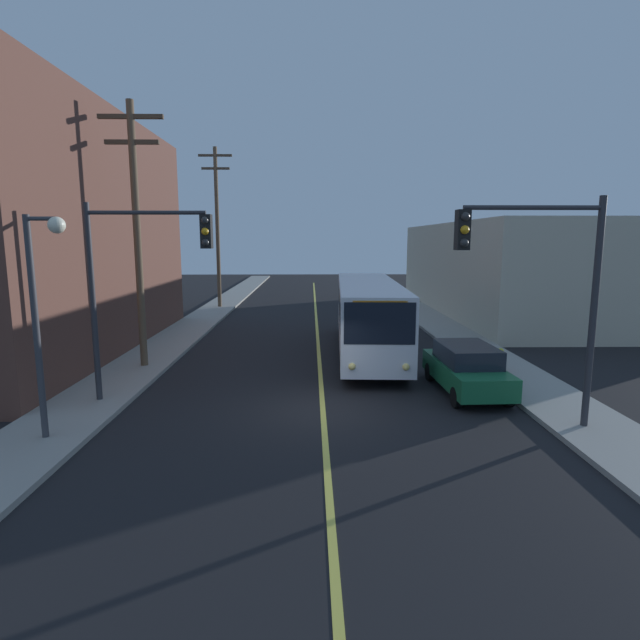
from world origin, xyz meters
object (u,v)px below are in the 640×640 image
Objects in this scene: traffic_signal_left_corner at (142,265)px; utility_pole_near at (137,224)px; parked_car_green at (466,368)px; utility_pole_mid at (217,221)px; fire_hydrant at (500,359)px; city_bus at (368,313)px; traffic_signal_right_corner at (538,270)px; street_lamp_left at (42,295)px.

utility_pole_near is at bearing 109.73° from traffic_signal_left_corner.
parked_car_green is 0.39× the size of utility_pole_mid.
utility_pole_near reaches higher than parked_car_green.
utility_pole_near is at bearing 175.78° from fire_hydrant.
utility_pole_near reaches higher than city_bus.
traffic_signal_right_corner reaches higher than city_bus.
traffic_signal_left_corner is (1.73, -22.09, -2.10)m from utility_pole_mid.
traffic_signal_left_corner reaches higher than parked_car_green.
traffic_signal_right_corner reaches higher than fire_hydrant.
traffic_signal_right_corner is (10.82, -2.50, 0.00)m from traffic_signal_left_corner.
utility_pole_near is 0.87× the size of utility_pole_mid.
utility_pole_mid is at bearing 94.49° from traffic_signal_left_corner.
street_lamp_left is at bearing -88.93° from utility_pole_near.
street_lamp_left is (-11.65, -3.99, 2.90)m from parked_car_green.
fire_hydrant is (4.65, -3.64, -1.23)m from city_bus.
utility_pole_near is 7.59m from street_lamp_left.
utility_pole_near is 1.66× the size of traffic_signal_right_corner.
street_lamp_left is at bearing -155.17° from fire_hydrant.
utility_pole_mid is (-0.18, 17.76, 0.76)m from utility_pole_near.
city_bus is 14.58× the size of fire_hydrant.
traffic_signal_left_corner is at bearing -85.51° from utility_pole_mid.
city_bus is at bearing -58.31° from utility_pole_mid.
street_lamp_left reaches higher than city_bus.
utility_pole_mid is 24.13m from fire_hydrant.
parked_car_green reaches higher than fire_hydrant.
traffic_signal_right_corner reaches higher than street_lamp_left.
traffic_signal_right_corner is (12.37, -6.83, -1.34)m from utility_pole_near.
parked_car_green is 24.90m from utility_pole_mid.
parked_car_green is at bearing 18.89° from street_lamp_left.
traffic_signal_right_corner is at bearing 2.41° from street_lamp_left.
parked_car_green is at bearing -130.91° from fire_hydrant.
city_bus is at bearing 42.42° from traffic_signal_left_corner.
fire_hydrant is at bearing 49.09° from parked_car_green.
city_bus reaches higher than fire_hydrant.
city_bus is at bearing 15.98° from utility_pole_near.
street_lamp_left is at bearing -115.14° from traffic_signal_left_corner.
street_lamp_left is (-9.03, -9.97, 1.92)m from city_bus.
utility_pole_near is 11.89× the size of fire_hydrant.
utility_pole_mid reaches higher than traffic_signal_right_corner.
utility_pole_mid is at bearing 121.69° from city_bus.
utility_pole_near is 1.66× the size of traffic_signal_left_corner.
utility_pole_mid is 25.25m from street_lamp_left.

